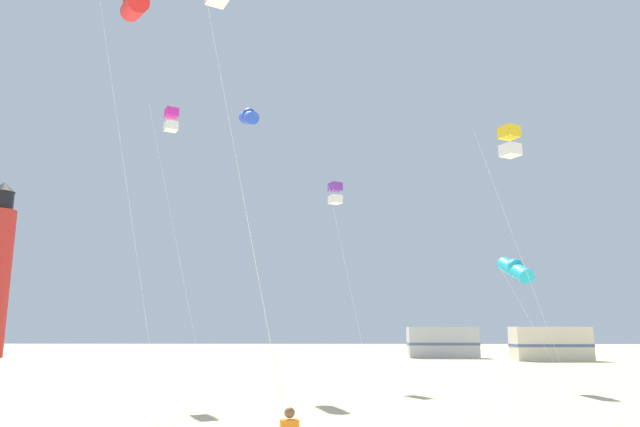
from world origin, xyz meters
TOP-DOWN VIEW (x-y plane):
  - kite_tube_scarlet at (-4.40, 10.86)m, footprint 2.67×3.06m
  - kite_box_gold at (8.87, 13.83)m, footprint 2.71×1.99m
  - kite_box_violet at (2.44, 23.68)m, footprint 2.10×2.10m
  - kite_tube_cyan at (10.79, 20.40)m, footprint 2.82×2.92m
  - kite_tube_blue at (-2.24, 22.94)m, footprint 2.76×3.15m
  - kite_box_magenta at (-5.71, 20.35)m, footprint 2.69×2.67m
  - rv_van_silver at (12.43, 48.81)m, footprint 6.47×2.41m
  - rv_van_cream at (20.61, 43.88)m, footprint 6.56×2.69m

SIDE VIEW (x-z plane):
  - rv_van_silver at x=12.43m, z-range -0.01..2.79m
  - rv_van_cream at x=20.61m, z-range -0.01..2.79m
  - kite_tube_cyan at x=10.79m, z-range 2.32..8.37m
  - kite_box_gold at x=8.87m, z-range 4.41..14.43m
  - kite_box_violet at x=2.44m, z-range 4.59..14.97m
  - kite_box_magenta at x=-5.71m, z-range 6.09..19.48m
  - kite_tube_scarlet at x=-4.40m, z-range 6.32..20.38m
  - kite_tube_blue at x=-2.24m, z-range 6.59..21.20m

